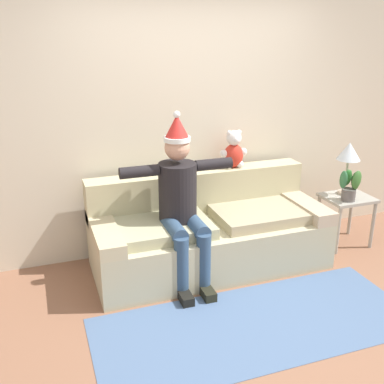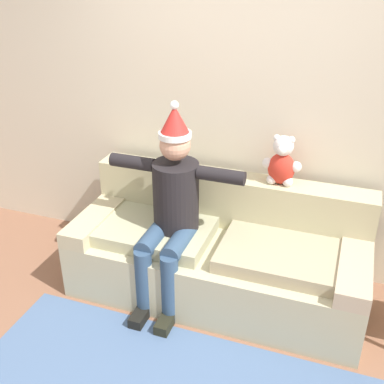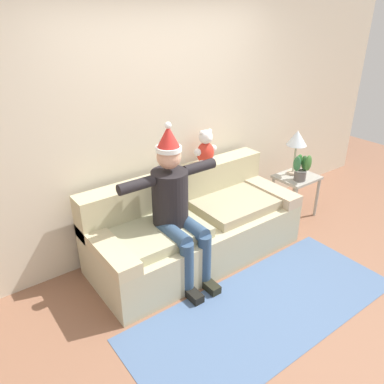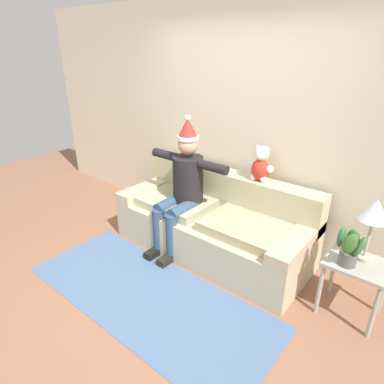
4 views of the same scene
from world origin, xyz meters
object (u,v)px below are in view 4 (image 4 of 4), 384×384
(person_seated, at_px, (183,185))
(teddy_bear, at_px, (261,165))
(side_table, at_px, (356,272))
(couch, at_px, (214,223))
(potted_plant, at_px, (350,247))
(table_lamp, at_px, (375,213))

(person_seated, xyz_separation_m, teddy_bear, (0.70, 0.45, 0.26))
(person_seated, height_order, side_table, person_seated)
(couch, height_order, teddy_bear, teddy_bear)
(side_table, height_order, potted_plant, potted_plant)
(person_seated, distance_m, table_lamp, 1.88)
(teddy_bear, height_order, side_table, teddy_bear)
(teddy_bear, bearing_deg, side_table, -17.38)
(teddy_bear, relative_size, potted_plant, 1.10)
(couch, distance_m, table_lamp, 1.66)
(person_seated, bearing_deg, side_table, 2.77)
(side_table, bearing_deg, couch, 177.02)
(person_seated, height_order, potted_plant, person_seated)
(couch, height_order, potted_plant, potted_plant)
(person_seated, bearing_deg, potted_plant, -0.27)
(side_table, distance_m, potted_plant, 0.29)
(person_seated, distance_m, teddy_bear, 0.87)
(table_lamp, bearing_deg, side_table, -101.67)
(couch, distance_m, potted_plant, 1.51)
(person_seated, height_order, table_lamp, person_seated)
(person_seated, distance_m, potted_plant, 1.78)
(couch, xyz_separation_m, table_lamp, (1.54, 0.00, 0.63))
(teddy_bear, bearing_deg, potted_plant, -22.98)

